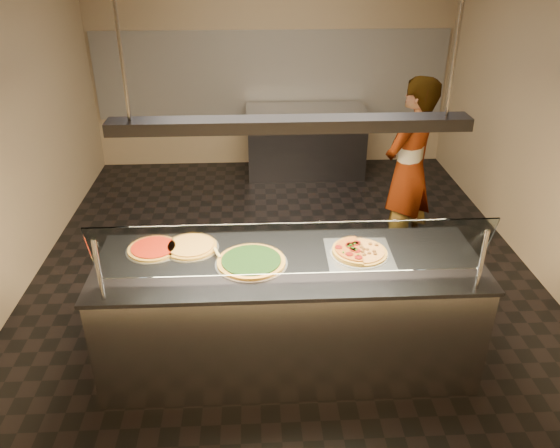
{
  "coord_description": "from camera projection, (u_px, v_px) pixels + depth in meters",
  "views": [
    {
      "loc": [
        -0.29,
        -4.71,
        3.0
      ],
      "look_at": [
        -0.09,
        -0.96,
        1.02
      ],
      "focal_mm": 35.0,
      "sensor_mm": 36.0,
      "label": 1
    }
  ],
  "objects": [
    {
      "name": "half_pizza_pepperoni",
      "position": [
        346.0,
        250.0,
        4.0
      ],
      "size": [
        0.23,
        0.4,
        0.05
      ],
      "color": "#9F6D24",
      "rests_on": "perforated_tray"
    },
    {
      "name": "lamp_rod_right",
      "position": [
        458.0,
        33.0,
        3.24
      ],
      "size": [
        0.02,
        0.02,
        1.01
      ],
      "primitive_type": "cylinder",
      "color": "#B7B7BC",
      "rests_on": "ceiling"
    },
    {
      "name": "prep_table",
      "position": [
        306.0,
        142.0,
        7.63
      ],
      "size": [
        1.65,
        0.74,
        0.93
      ],
      "color": "#2E2E33",
      "rests_on": "ground"
    },
    {
      "name": "wall_right",
      "position": [
        558.0,
        122.0,
        4.99
      ],
      "size": [
        0.02,
        6.0,
        3.0
      ],
      "primitive_type": "cube",
      "color": "#9D8865",
      "rests_on": "ground"
    },
    {
      "name": "tile_band",
      "position": [
        272.0,
        75.0,
        7.6
      ],
      "size": [
        4.9,
        0.02,
        1.2
      ],
      "primitive_type": "cube",
      "color": "silver",
      "rests_on": "wall_back"
    },
    {
      "name": "pizza_spinach",
      "position": [
        251.0,
        261.0,
        3.9
      ],
      "size": [
        0.52,
        0.52,
        0.03
      ],
      "color": "silver",
      "rests_on": "serving_counter"
    },
    {
      "name": "half_pizza_sausage",
      "position": [
        372.0,
        251.0,
        4.01
      ],
      "size": [
        0.21,
        0.4,
        0.04
      ],
      "color": "#9F6D24",
      "rests_on": "perforated_tray"
    },
    {
      "name": "pizza_cheese",
      "position": [
        191.0,
        246.0,
        4.09
      ],
      "size": [
        0.42,
        0.42,
        0.03
      ],
      "color": "silver",
      "rests_on": "serving_counter"
    },
    {
      "name": "lamp_rod_left",
      "position": [
        119.0,
        36.0,
        3.15
      ],
      "size": [
        0.02,
        0.02,
        1.01
      ],
      "primitive_type": "cylinder",
      "color": "#B7B7BC",
      "rests_on": "ceiling"
    },
    {
      "name": "perforated_tray",
      "position": [
        359.0,
        253.0,
        4.02
      ],
      "size": [
        0.49,
        0.49,
        0.01
      ],
      "color": "silver",
      "rests_on": "serving_counter"
    },
    {
      "name": "pizza_spatula",
      "position": [
        224.0,
        255.0,
        3.95
      ],
      "size": [
        0.23,
        0.22,
        0.02
      ],
      "color": "#B7B7BC",
      "rests_on": "pizza_spinach"
    },
    {
      "name": "sneeze_guard",
      "position": [
        293.0,
        250.0,
        3.49
      ],
      "size": [
        2.55,
        0.18,
        0.54
      ],
      "color": "#B7B7BC",
      "rests_on": "serving_counter"
    },
    {
      "name": "worker",
      "position": [
        409.0,
        170.0,
        5.46
      ],
      "size": [
        0.81,
        0.79,
        1.87
      ],
      "primitive_type": "imported",
      "rotation": [
        0.0,
        0.0,
        3.86
      ],
      "color": "#2C2B32",
      "rests_on": "ground"
    },
    {
      "name": "pizza_tomato",
      "position": [
        154.0,
        248.0,
        4.07
      ],
      "size": [
        0.41,
        0.41,
        0.03
      ],
      "color": "silver",
      "rests_on": "serving_counter"
    },
    {
      "name": "wall_front",
      "position": [
        329.0,
        353.0,
        2.22
      ],
      "size": [
        5.0,
        0.02,
        3.0
      ],
      "primitive_type": "cube",
      "color": "#9D8865",
      "rests_on": "ground"
    },
    {
      "name": "wall_back",
      "position": [
        272.0,
        60.0,
        7.54
      ],
      "size": [
        5.0,
        0.02,
        3.0
      ],
      "primitive_type": "cube",
      "color": "#9D8865",
      "rests_on": "ground"
    },
    {
      "name": "serving_counter",
      "position": [
        288.0,
        313.0,
        4.14
      ],
      "size": [
        2.79,
        0.94,
        0.93
      ],
      "color": "#B7B7BC",
      "rests_on": "ground"
    },
    {
      "name": "heat_lamp_housing",
      "position": [
        290.0,
        124.0,
        3.45
      ],
      "size": [
        2.3,
        0.18,
        0.08
      ],
      "primitive_type": "cube",
      "color": "#2E2E33",
      "rests_on": "ceiling"
    },
    {
      "name": "ground",
      "position": [
        284.0,
        269.0,
        5.58
      ],
      "size": [
        5.0,
        6.0,
        0.02
      ],
      "primitive_type": "cube",
      "color": "black",
      "rests_on": "ground"
    }
  ]
}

